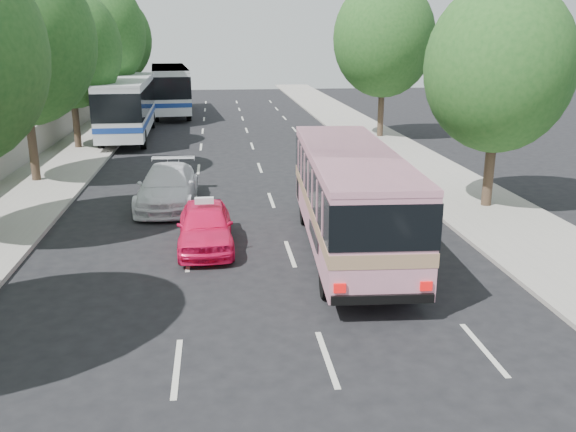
{
  "coord_description": "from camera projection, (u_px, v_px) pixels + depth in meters",
  "views": [
    {
      "loc": [
        -1.0,
        -12.46,
        6.07
      ],
      "look_at": [
        0.76,
        2.48,
        1.6
      ],
      "focal_mm": 38.0,
      "sensor_mm": 36.0,
      "label": 1
    }
  ],
  "objects": [
    {
      "name": "ground",
      "position": [
        267.0,
        316.0,
        13.7
      ],
      "size": [
        120.0,
        120.0,
        0.0
      ],
      "primitive_type": "plane",
      "color": "black",
      "rests_on": "ground"
    },
    {
      "name": "pink_bus",
      "position": [
        350.0,
        190.0,
        17.28
      ],
      "size": [
        2.93,
        9.53,
        3.0
      ],
      "rotation": [
        0.0,
        0.0,
        -0.06
      ],
      "color": "#CC839A",
      "rests_on": "ground"
    },
    {
      "name": "low_wall",
      "position": [
        35.0,
        140.0,
        31.32
      ],
      "size": [
        0.3,
        90.0,
        1.5
      ],
      "primitive_type": "cube",
      "color": "#9E998E",
      "rests_on": "sidewalk_left"
    },
    {
      "name": "tree_right_near",
      "position": [
        502.0,
        62.0,
        20.76
      ],
      "size": [
        5.1,
        5.1,
        7.95
      ],
      "color": "#38281E",
      "rests_on": "ground"
    },
    {
      "name": "tour_coach_front",
      "position": [
        128.0,
        102.0,
        37.04
      ],
      "size": [
        2.99,
        12.09,
        3.59
      ],
      "rotation": [
        0.0,
        0.0,
        0.03
      ],
      "color": "silver",
      "rests_on": "ground"
    },
    {
      "name": "taxi_roof_sign",
      "position": [
        204.0,
        201.0,
        17.75
      ],
      "size": [
        0.55,
        0.19,
        0.18
      ],
      "primitive_type": "cube",
      "rotation": [
        0.0,
        0.0,
        0.02
      ],
      "color": "silver",
      "rests_on": "pink_taxi"
    },
    {
      "name": "sidewalk_right",
      "position": [
        390.0,
        148.0,
        33.68
      ],
      "size": [
        4.0,
        90.0,
        0.12
      ],
      "primitive_type": "cube",
      "color": "#9E998E",
      "rests_on": "ground"
    },
    {
      "name": "white_pickup",
      "position": [
        168.0,
        186.0,
        22.43
      ],
      "size": [
        2.23,
        5.05,
        1.44
      ],
      "primitive_type": "imported",
      "rotation": [
        0.0,
        0.0,
        -0.04
      ],
      "color": "white",
      "rests_on": "ground"
    },
    {
      "name": "sidewalk_left",
      "position": [
        73.0,
        155.0,
        31.76
      ],
      "size": [
        4.0,
        90.0,
        0.15
      ],
      "primitive_type": "cube",
      "color": "#9E998E",
      "rests_on": "ground"
    },
    {
      "name": "tree_left_c",
      "position": [
        21.0,
        34.0,
        24.26
      ],
      "size": [
        6.0,
        6.0,
        9.35
      ],
      "color": "#38281E",
      "rests_on": "ground"
    },
    {
      "name": "tree_left_d",
      "position": [
        70.0,
        44.0,
        32.02
      ],
      "size": [
        5.52,
        5.52,
        8.6
      ],
      "color": "#38281E",
      "rests_on": "ground"
    },
    {
      "name": "tour_coach_rear",
      "position": [
        170.0,
        86.0,
        48.14
      ],
      "size": [
        3.8,
        12.56,
        3.7
      ],
      "rotation": [
        0.0,
        0.0,
        0.09
      ],
      "color": "white",
      "rests_on": "ground"
    },
    {
      "name": "tree_left_e",
      "position": [
        98.0,
        29.0,
        39.42
      ],
      "size": [
        6.3,
        6.3,
        9.82
      ],
      "color": "#38281E",
      "rests_on": "ground"
    },
    {
      "name": "tree_left_f",
      "position": [
        114.0,
        36.0,
        47.14
      ],
      "size": [
        5.88,
        5.88,
        9.16
      ],
      "color": "#38281E",
      "rests_on": "ground"
    },
    {
      "name": "pink_taxi",
      "position": [
        205.0,
        226.0,
        17.97
      ],
      "size": [
        1.67,
        4.0,
        1.35
      ],
      "primitive_type": "imported",
      "rotation": [
        0.0,
        0.0,
        0.02
      ],
      "color": "#FC1556",
      "rests_on": "ground"
    },
    {
      "name": "tree_right_far",
      "position": [
        386.0,
        34.0,
        35.76
      ],
      "size": [
        6.0,
        6.0,
        9.35
      ],
      "color": "#38281E",
      "rests_on": "ground"
    }
  ]
}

